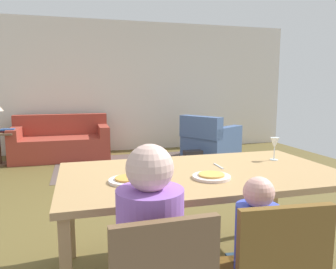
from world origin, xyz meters
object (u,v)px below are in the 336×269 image
at_px(plate_near_child, 211,177).
at_px(book_lower, 9,131).
at_px(dining_table, 201,180).
at_px(couch, 61,143).
at_px(plate_near_man, 129,181).
at_px(armchair, 209,141).
at_px(handbag, 193,158).
at_px(person_child, 253,269).
at_px(book_upper, 8,130).
at_px(wine_glass, 275,144).

xyz_separation_m(plate_near_child, book_lower, (-2.00, 4.20, -0.18)).
relative_size(dining_table, couch, 1.12).
bearing_deg(couch, plate_near_man, -82.06).
height_order(armchair, handbag, armchair).
bearing_deg(handbag, person_child, -105.42).
height_order(dining_table, book_lower, dining_table).
bearing_deg(armchair, plate_near_man, -119.49).
bearing_deg(dining_table, book_upper, 116.66).
distance_m(wine_glass, handbag, 3.07).
xyz_separation_m(dining_table, plate_near_child, (0.00, -0.18, 0.07)).
height_order(person_child, handbag, person_child).
relative_size(plate_near_man, book_upper, 1.14).
relative_size(plate_near_man, couch, 0.14).
bearing_deg(armchair, person_child, -109.91).
bearing_deg(handbag, plate_near_child, -107.85).
bearing_deg(book_lower, armchair, -6.70).
xyz_separation_m(plate_near_man, book_lower, (-1.46, 4.14, -0.18)).
bearing_deg(couch, dining_table, -74.99).
xyz_separation_m(book_upper, handbag, (3.07, -0.86, -0.49)).
distance_m(wine_glass, book_lower, 4.70).
relative_size(person_child, book_lower, 4.20).
xyz_separation_m(person_child, book_lower, (-2.00, 4.75, 0.16)).
bearing_deg(plate_near_man, book_lower, 109.43).
xyz_separation_m(dining_table, book_upper, (-2.00, 3.99, -0.08)).
bearing_deg(couch, book_lower, -162.43).
bearing_deg(plate_near_child, armchair, 67.46).
height_order(person_child, book_lower, person_child).
height_order(plate_near_child, person_child, person_child).
distance_m(book_lower, handbag, 3.22).
distance_m(dining_table, plate_near_man, 0.55).
bearing_deg(book_lower, plate_near_man, -70.57).
bearing_deg(wine_glass, dining_table, -165.58).
distance_m(plate_near_man, book_lower, 4.40).
bearing_deg(couch, wine_glass, -65.76).
xyz_separation_m(plate_near_child, person_child, (0.00, -0.55, -0.34)).
bearing_deg(person_child, book_lower, 112.83).
bearing_deg(armchair, plate_near_child, -112.54).
xyz_separation_m(plate_near_man, person_child, (0.54, -0.61, -0.34)).
relative_size(plate_near_child, handbag, 0.78).
distance_m(dining_table, book_lower, 4.49).
distance_m(plate_near_man, armchair, 4.30).
relative_size(plate_near_child, person_child, 0.27).
height_order(plate_near_child, handbag, plate_near_child).
distance_m(armchair, handbag, 0.72).
bearing_deg(couch, plate_near_child, -75.57).
distance_m(couch, handbag, 2.51).
bearing_deg(book_upper, book_lower, 75.90).
height_order(plate_near_man, armchair, armchair).
height_order(armchair, book_upper, armchair).
bearing_deg(handbag, book_lower, 163.78).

